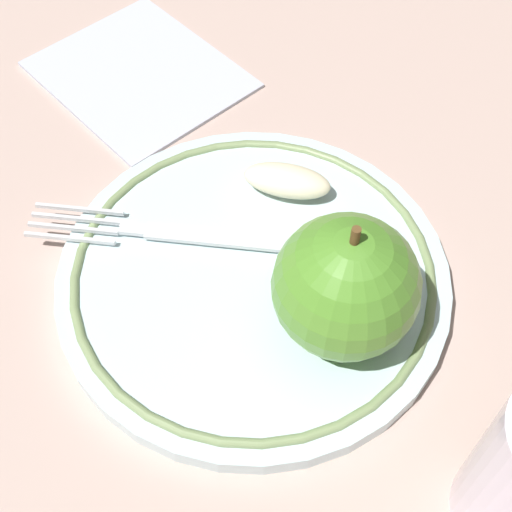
{
  "coord_description": "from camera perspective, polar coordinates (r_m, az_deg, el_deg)",
  "views": [
    {
      "loc": [
        -0.23,
        0.08,
        0.38
      ],
      "look_at": [
        -0.0,
        -0.02,
        0.04
      ],
      "focal_mm": 50.0,
      "sensor_mm": 36.0,
      "label": 1
    }
  ],
  "objects": [
    {
      "name": "apple_red_whole",
      "position": [
        0.39,
        7.2,
        -2.45
      ],
      "size": [
        0.08,
        0.08,
        0.09
      ],
      "color": "#508E2C",
      "rests_on": "plate"
    },
    {
      "name": "napkin_folded",
      "position": [
        0.59,
        -9.32,
        14.24
      ],
      "size": [
        0.18,
        0.17,
        0.01
      ],
      "primitive_type": "cube",
      "rotation": [
        0.0,
        0.0,
        0.3
      ],
      "color": "silver",
      "rests_on": "ground_plane"
    },
    {
      "name": "apple_slice_front",
      "position": [
        0.47,
        2.48,
        6.05
      ],
      "size": [
        0.06,
        0.06,
        0.02
      ],
      "primitive_type": "ellipsoid",
      "rotation": [
        0.0,
        0.0,
        4.03
      ],
      "color": "#F6EABF",
      "rests_on": "plate"
    },
    {
      "name": "fork",
      "position": [
        0.46,
        -7.23,
        1.88
      ],
      "size": [
        0.11,
        0.15,
        0.0
      ],
      "rotation": [
        0.0,
        0.0,
        1.01
      ],
      "color": "silver",
      "rests_on": "plate"
    },
    {
      "name": "plate",
      "position": [
        0.44,
        0.0,
        -2.07
      ],
      "size": [
        0.25,
        0.25,
        0.02
      ],
      "color": "silver",
      "rests_on": "ground_plane"
    },
    {
      "name": "ground_plane",
      "position": [
        0.45,
        -2.48,
        -3.13
      ],
      "size": [
        2.0,
        2.0,
        0.0
      ],
      "primitive_type": "plane",
      "color": "#BA9E92"
    }
  ]
}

